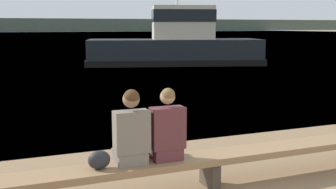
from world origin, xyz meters
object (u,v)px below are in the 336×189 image
object	(u,v)px
bench_main	(210,160)
person_left	(131,132)
shopping_bag	(99,160)
person_right	(167,130)
tugboat_red	(176,46)

from	to	relation	value
bench_main	person_left	distance (m)	1.24
person_left	shopping_bag	world-z (taller)	person_left
person_left	person_right	xyz separation A→B (m)	(0.49, 0.00, -0.02)
person_left	tugboat_red	size ratio (longest dim) A/B	0.09
person_right	tugboat_red	bearing A→B (deg)	66.56
tugboat_red	person_right	bearing A→B (deg)	172.75
bench_main	person_right	size ratio (longest dim) A/B	8.42
shopping_bag	tugboat_red	xyz separation A→B (m)	(8.54, 17.61, 0.47)
person_right	shopping_bag	distance (m)	0.96
person_right	shopping_bag	world-z (taller)	person_right
bench_main	person_right	xyz separation A→B (m)	(-0.64, 0.01, 0.48)
tugboat_red	shopping_bag	bearing A→B (deg)	170.33
person_right	bench_main	bearing A→B (deg)	-0.49
bench_main	person_right	world-z (taller)	person_right
person_right	tugboat_red	xyz separation A→B (m)	(7.62, 17.59, 0.18)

